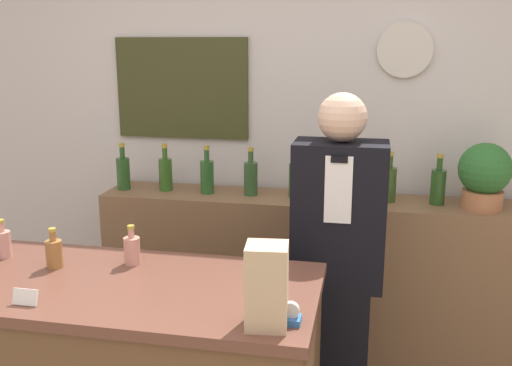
{
  "coord_description": "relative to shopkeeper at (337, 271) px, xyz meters",
  "views": [
    {
      "loc": [
        0.52,
        -1.32,
        1.82
      ],
      "look_at": [
        0.02,
        1.13,
        1.21
      ],
      "focal_mm": 40.0,
      "sensor_mm": 36.0,
      "label": 1
    }
  ],
  "objects": [
    {
      "name": "shelf_bottle_5",
      "position": [
        -0.02,
        0.61,
        0.28
      ],
      "size": [
        0.08,
        0.08,
        0.28
      ],
      "color": "#28521E",
      "rests_on": "back_shelf"
    },
    {
      "name": "shelf_bottle_6",
      "position": [
        0.23,
        0.63,
        0.28
      ],
      "size": [
        0.08,
        0.08,
        0.28
      ],
      "color": "#2F4B1C",
      "rests_on": "back_shelf"
    },
    {
      "name": "back_shelf",
      "position": [
        -0.2,
        0.61,
        -0.32
      ],
      "size": [
        2.34,
        0.38,
        0.99
      ],
      "color": "brown",
      "rests_on": "ground_plane"
    },
    {
      "name": "shelf_bottle_1",
      "position": [
        -1.04,
        0.61,
        0.28
      ],
      "size": [
        0.08,
        0.08,
        0.28
      ],
      "color": "#2F581D",
      "rests_on": "back_shelf"
    },
    {
      "name": "shelf_bottle_3",
      "position": [
        -0.53,
        0.61,
        0.28
      ],
      "size": [
        0.08,
        0.08,
        0.28
      ],
      "color": "#2E5129",
      "rests_on": "back_shelf"
    },
    {
      "name": "potted_plant",
      "position": [
        0.71,
        0.57,
        0.36
      ],
      "size": [
        0.27,
        0.27,
        0.35
      ],
      "color": "#B27047",
      "rests_on": "back_shelf"
    },
    {
      "name": "paper_bag",
      "position": [
        -0.17,
        -0.86,
        0.29
      ],
      "size": [
        0.14,
        0.13,
        0.27
      ],
      "color": "tan",
      "rests_on": "display_counter"
    },
    {
      "name": "counter_bottle_2",
      "position": [
        -0.8,
        -0.45,
        0.21
      ],
      "size": [
        0.07,
        0.07,
        0.16
      ],
      "color": "tan",
      "rests_on": "display_counter"
    },
    {
      "name": "shelf_bottle_7",
      "position": [
        0.49,
        0.62,
        0.28
      ],
      "size": [
        0.08,
        0.08,
        0.28
      ],
      "color": "#274E1E",
      "rests_on": "back_shelf"
    },
    {
      "name": "tape_dispenser",
      "position": [
        -0.11,
        -0.82,
        0.17
      ],
      "size": [
        0.09,
        0.06,
        0.07
      ],
      "color": "#2D66A8",
      "rests_on": "display_counter"
    },
    {
      "name": "counter_bottle_1",
      "position": [
        -1.08,
        -0.54,
        0.21
      ],
      "size": [
        0.07,
        0.07,
        0.16
      ],
      "color": "#9A6634",
      "rests_on": "display_counter"
    },
    {
      "name": "shopkeeper",
      "position": [
        0.0,
        0.0,
        0.0
      ],
      "size": [
        0.41,
        0.26,
        1.63
      ],
      "color": "black",
      "rests_on": "ground_plane"
    },
    {
      "name": "back_wall",
      "position": [
        -0.41,
        0.86,
        0.54
      ],
      "size": [
        5.2,
        0.09,
        2.7
      ],
      "color": "silver",
      "rests_on": "ground_plane"
    },
    {
      "name": "shelf_bottle_2",
      "position": [
        -0.79,
        0.6,
        0.28
      ],
      "size": [
        0.08,
        0.08,
        0.28
      ],
      "color": "#275724",
      "rests_on": "back_shelf"
    },
    {
      "name": "counter_bottle_0",
      "position": [
        -1.35,
        -0.48,
        0.21
      ],
      "size": [
        0.07,
        0.07,
        0.16
      ],
      "color": "tan",
      "rests_on": "display_counter"
    },
    {
      "name": "shelf_bottle_0",
      "position": [
        -1.3,
        0.59,
        0.28
      ],
      "size": [
        0.08,
        0.08,
        0.28
      ],
      "color": "#265020",
      "rests_on": "back_shelf"
    },
    {
      "name": "shelf_bottle_4",
      "position": [
        -0.28,
        0.62,
        0.28
      ],
      "size": [
        0.08,
        0.08,
        0.28
      ],
      "color": "#2E551E",
      "rests_on": "back_shelf"
    },
    {
      "name": "price_card_right",
      "position": [
        -1.0,
        -0.87,
        0.18
      ],
      "size": [
        0.09,
        0.02,
        0.06
      ],
      "color": "white",
      "rests_on": "display_counter"
    }
  ]
}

